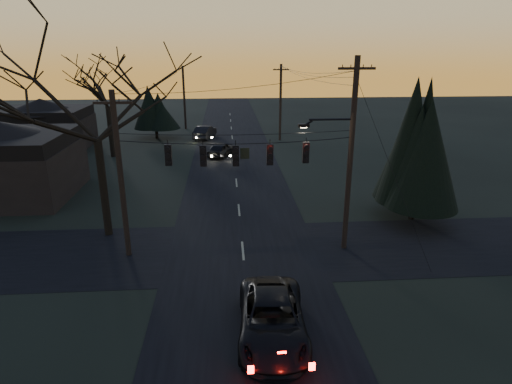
{
  "coord_description": "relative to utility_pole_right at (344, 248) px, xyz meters",
  "views": [
    {
      "loc": [
        -0.78,
        -10.62,
        10.43
      ],
      "look_at": [
        0.59,
        8.41,
        3.88
      ],
      "focal_mm": 30.0,
      "sensor_mm": 36.0,
      "label": 1
    }
  ],
  "objects": [
    {
      "name": "cross_road",
      "position": [
        -5.5,
        0.0,
        0.01
      ],
      "size": [
        60.0,
        7.0,
        0.02
      ],
      "primitive_type": "cube",
      "color": "black",
      "rests_on": "ground"
    },
    {
      "name": "utility_pole_far_l",
      "position": [
        -11.5,
        36.0,
        0.0
      ],
      "size": [
        0.3,
        0.3,
        8.0
      ],
      "primitive_type": null,
      "color": "black",
      "rests_on": "ground"
    },
    {
      "name": "utility_pole_right",
      "position": [
        0.0,
        0.0,
        0.0
      ],
      "size": [
        5.0,
        0.3,
        10.0
      ],
      "primitive_type": null,
      "color": "black",
      "rests_on": "ground"
    },
    {
      "name": "span_signal_assembly",
      "position": [
        -5.74,
        0.0,
        5.32
      ],
      "size": [
        11.5,
        0.44,
        1.5
      ],
      "color": "black",
      "rests_on": "ground"
    },
    {
      "name": "evergreen_right",
      "position": [
        5.38,
        3.74,
        4.51
      ],
      "size": [
        4.37,
        4.37,
        7.84
      ],
      "color": "black",
      "rests_on": "ground"
    },
    {
      "name": "sedan_oncoming_b",
      "position": [
        -8.7,
        29.52,
        0.76
      ],
      "size": [
        2.73,
        4.85,
        1.51
      ],
      "primitive_type": "imported",
      "rotation": [
        0.0,
        0.0,
        2.88
      ],
      "color": "black",
      "rests_on": "ground"
    },
    {
      "name": "bare_tree_left",
      "position": [
        -13.21,
        2.72,
        7.75
      ],
      "size": [
        9.59,
        9.59,
        11.08
      ],
      "color": "black",
      "rests_on": "ground"
    },
    {
      "name": "sedan_oncoming_a",
      "position": [
        -6.75,
        20.78,
        0.69
      ],
      "size": [
        3.05,
        4.37,
        1.38
      ],
      "primitive_type": "imported",
      "rotation": [
        0.0,
        0.0,
        2.75
      ],
      "color": "black",
      "rests_on": "ground"
    },
    {
      "name": "utility_pole_far_r",
      "position": [
        0.0,
        28.0,
        0.0
      ],
      "size": [
        1.8,
        0.3,
        8.5
      ],
      "primitive_type": null,
      "color": "black",
      "rests_on": "ground"
    },
    {
      "name": "evergreen_dist",
      "position": [
        -14.4,
        30.08,
        3.28
      ],
      "size": [
        4.03,
        4.03,
        5.38
      ],
      "color": "black",
      "rests_on": "ground"
    },
    {
      "name": "suv_near",
      "position": [
        -4.7,
        -7.15,
        0.75
      ],
      "size": [
        2.78,
        5.52,
        1.5
      ],
      "primitive_type": "imported",
      "rotation": [
        0.0,
        0.0,
        -0.05
      ],
      "color": "black",
      "rests_on": "ground"
    },
    {
      "name": "house_left_far",
      "position": [
        -25.5,
        26.0,
        2.6
      ],
      "size": [
        9.0,
        7.0,
        5.2
      ],
      "color": "black",
      "rests_on": "ground"
    },
    {
      "name": "utility_pole_left",
      "position": [
        -11.5,
        0.0,
        0.0
      ],
      "size": [
        1.8,
        0.3,
        8.5
      ],
      "primitive_type": null,
      "color": "black",
      "rests_on": "ground"
    },
    {
      "name": "bare_tree_dist",
      "position": [
        -17.45,
        21.47,
        6.91
      ],
      "size": [
        6.91,
        6.91,
        9.89
      ],
      "color": "black",
      "rests_on": "ground"
    },
    {
      "name": "main_road",
      "position": [
        -5.5,
        10.0,
        0.01
      ],
      "size": [
        8.0,
        120.0,
        0.02
      ],
      "primitive_type": "cube",
      "color": "black",
      "rests_on": "ground"
    }
  ]
}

